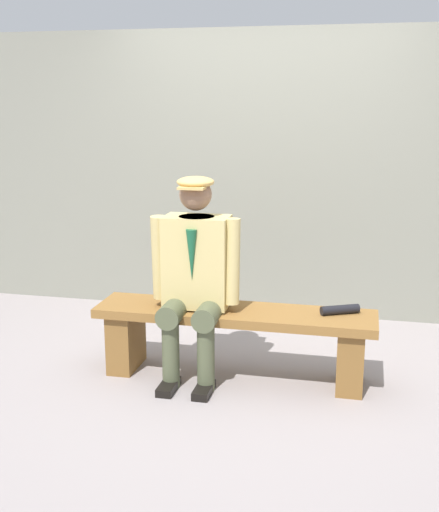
{
  "coord_description": "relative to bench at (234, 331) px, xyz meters",
  "views": [
    {
      "loc": [
        -0.78,
        3.93,
        1.78
      ],
      "look_at": [
        0.1,
        0.0,
        0.81
      ],
      "focal_mm": 45.9,
      "sensor_mm": 36.0,
      "label": 1
    }
  ],
  "objects": [
    {
      "name": "stadium_wall",
      "position": [
        0.0,
        -1.51,
        0.85
      ],
      "size": [
        12.0,
        0.24,
        2.34
      ],
      "primitive_type": "cube",
      "color": "gray",
      "rests_on": "ground"
    },
    {
      "name": "seated_man",
      "position": [
        0.25,
        0.05,
        0.4
      ],
      "size": [
        0.58,
        0.54,
        1.32
      ],
      "color": "tan",
      "rests_on": "ground"
    },
    {
      "name": "rolled_magazine",
      "position": [
        -0.66,
        -0.06,
        0.18
      ],
      "size": [
        0.25,
        0.16,
        0.06
      ],
      "primitive_type": "cylinder",
      "rotation": [
        0.0,
        1.57,
        0.45
      ],
      "color": "black",
      "rests_on": "bench"
    },
    {
      "name": "ground_plane",
      "position": [
        0.0,
        0.0,
        -0.32
      ],
      "size": [
        30.0,
        30.0,
        0.0
      ],
      "primitive_type": "plane",
      "color": "gray"
    },
    {
      "name": "bench",
      "position": [
        0.0,
        0.0,
        0.0
      ],
      "size": [
        1.81,
        0.41,
        0.46
      ],
      "color": "brown",
      "rests_on": "ground"
    }
  ]
}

